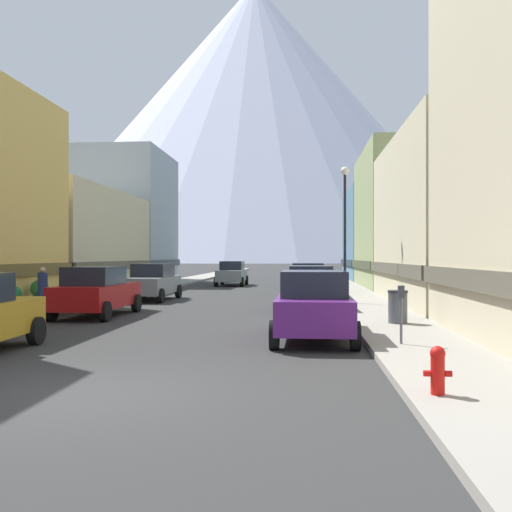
{
  "coord_description": "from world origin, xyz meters",
  "views": [
    {
      "loc": [
        3.49,
        -8.5,
        2.15
      ],
      "look_at": [
        0.76,
        25.39,
        2.16
      ],
      "focal_mm": 39.88,
      "sensor_mm": 36.0,
      "label": 1
    }
  ],
  "objects": [
    {
      "name": "ground_plane",
      "position": [
        0.0,
        0.0,
        0.0
      ],
      "size": [
        400.0,
        400.0,
        0.0
      ],
      "primitive_type": "plane",
      "color": "#2E2E2E"
    },
    {
      "name": "sidewalk_left",
      "position": [
        -6.25,
        35.0,
        0.07
      ],
      "size": [
        2.5,
        100.0,
        0.15
      ],
      "primitive_type": "cube",
      "color": "gray",
      "rests_on": "ground"
    },
    {
      "name": "sidewalk_right",
      "position": [
        6.25,
        35.0,
        0.07
      ],
      "size": [
        2.5,
        100.0,
        0.15
      ],
      "primitive_type": "cube",
      "color": "gray",
      "rests_on": "ground"
    },
    {
      "name": "storefront_left_2",
      "position": [
        -11.26,
        24.96,
        2.94
      ],
      "size": [
        7.83,
        13.82,
        6.11
      ],
      "color": "beige",
      "rests_on": "ground"
    },
    {
      "name": "storefront_left_3",
      "position": [
        -11.3,
        36.79,
        5.09
      ],
      "size": [
        7.89,
        9.36,
        10.53
      ],
      "color": "#99A5B2",
      "rests_on": "ground"
    },
    {
      "name": "storefront_right_1",
      "position": [
        12.23,
        16.95,
        3.56
      ],
      "size": [
        9.76,
        13.4,
        7.4
      ],
      "color": "beige",
      "rests_on": "ground"
    },
    {
      "name": "storefront_right_2",
      "position": [
        11.87,
        29.71,
        4.4
      ],
      "size": [
        9.03,
        11.63,
        9.12
      ],
      "color": "#8C9966",
      "rests_on": "ground"
    },
    {
      "name": "storefront_right_3",
      "position": [
        11.86,
        42.07,
        3.81
      ],
      "size": [
        9.01,
        12.2,
        7.92
      ],
      "color": "slate",
      "rests_on": "ground"
    },
    {
      "name": "car_left_1",
      "position": [
        -3.8,
        11.2,
        0.9
      ],
      "size": [
        2.13,
        4.43,
        1.78
      ],
      "color": "#9E1111",
      "rests_on": "ground"
    },
    {
      "name": "car_left_2",
      "position": [
        -3.8,
        18.72,
        0.9
      ],
      "size": [
        2.18,
        4.45,
        1.78
      ],
      "color": "slate",
      "rests_on": "ground"
    },
    {
      "name": "car_right_0",
      "position": [
        3.8,
        6.12,
        0.9
      ],
      "size": [
        2.1,
        4.42,
        1.78
      ],
      "color": "#591E72",
      "rests_on": "ground"
    },
    {
      "name": "car_right_1",
      "position": [
        3.8,
        13.63,
        0.9
      ],
      "size": [
        2.18,
        4.45,
        1.78
      ],
      "color": "#19478C",
      "rests_on": "ground"
    },
    {
      "name": "car_right_2",
      "position": [
        3.8,
        21.98,
        0.9
      ],
      "size": [
        2.14,
        4.44,
        1.78
      ],
      "color": "#265933",
      "rests_on": "ground"
    },
    {
      "name": "car_driving_0",
      "position": [
        -1.6,
        32.73,
        0.9
      ],
      "size": [
        2.06,
        4.4,
        1.78
      ],
      "color": "slate",
      "rests_on": "ground"
    },
    {
      "name": "fire_hydrant_near",
      "position": [
        5.45,
        -0.11,
        0.53
      ],
      "size": [
        0.4,
        0.22,
        0.7
      ],
      "color": "red",
      "rests_on": "sidewalk_right"
    },
    {
      "name": "parking_meter_near",
      "position": [
        5.75,
        4.66,
        1.01
      ],
      "size": [
        0.14,
        0.1,
        1.33
      ],
      "color": "#595960",
      "rests_on": "sidewalk_right"
    },
    {
      "name": "trash_bin_right",
      "position": [
        6.35,
        8.74,
        0.64
      ],
      "size": [
        0.59,
        0.59,
        0.98
      ],
      "color": "#4C5156",
      "rests_on": "sidewalk_right"
    },
    {
      "name": "potted_plant_0",
      "position": [
        -7.0,
        11.41,
        0.64
      ],
      "size": [
        0.63,
        0.63,
        0.92
      ],
      "color": "gray",
      "rests_on": "sidewalk_left"
    },
    {
      "name": "potted_plant_2",
      "position": [
        -7.0,
        13.49,
        0.75
      ],
      "size": [
        0.72,
        0.72,
        1.06
      ],
      "color": "#4C4C51",
      "rests_on": "sidewalk_left"
    },
    {
      "name": "pedestrian_0",
      "position": [
        -6.25,
        12.18,
        0.88
      ],
      "size": [
        0.36,
        0.36,
        1.59
      ],
      "color": "navy",
      "rests_on": "sidewalk_left"
    },
    {
      "name": "streetlamp_right",
      "position": [
        5.35,
        16.21,
        3.99
      ],
      "size": [
        0.36,
        0.36,
        5.86
      ],
      "color": "black",
      "rests_on": "sidewalk_right"
    },
    {
      "name": "mountain_backdrop",
      "position": [
        -18.76,
        260.0,
        65.92
      ],
      "size": [
        215.61,
        215.61,
        131.85
      ],
      "primitive_type": "cone",
      "color": "silver",
      "rests_on": "ground"
    }
  ]
}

